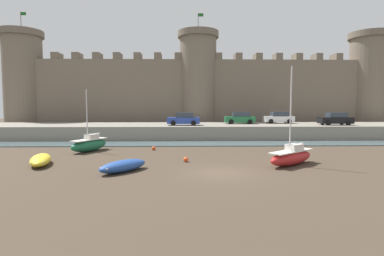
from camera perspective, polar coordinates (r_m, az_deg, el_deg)
name	(u,v)px	position (r m, az deg, el deg)	size (l,w,h in m)	color
ground_plane	(220,173)	(19.22, 5.33, -8.55)	(160.00, 160.00, 0.00)	#423528
water_channel	(205,143)	(33.34, 2.45, -2.96)	(80.00, 4.50, 0.10)	slate
quay_road	(201,131)	(40.46, 1.77, -0.50)	(69.38, 10.00, 1.75)	gray
castle	(198,88)	(50.25, 1.16, 7.55)	(64.11, 6.73, 19.36)	#706354
sailboat_midflat_centre	(89,144)	(29.48, -18.95, -2.94)	(2.99, 4.39, 5.76)	#1E6B47
rowboat_foreground_right	(123,166)	(19.94, -12.97, -7.01)	(3.25, 3.56, 0.76)	#234793
sailboat_midflat_right	(292,156)	(22.71, 18.44, -5.14)	(4.46, 3.91, 7.02)	red
rowboat_near_channel_left	(41,160)	(24.17, -26.88, -5.40)	(2.55, 4.19, 0.75)	yellow
mooring_buoy_near_channel	(154,148)	(28.91, -7.31, -3.84)	(0.38, 0.38, 0.38)	#E04C1E
mooring_buoy_mid_mud	(186,159)	(22.76, -1.17, -6.02)	(0.38, 0.38, 0.38)	#E04C1E
car_quay_centre_east	(184,119)	(38.28, -1.56, 1.70)	(4.14, 1.95, 1.62)	#263F99
car_quay_centre_west	(240,118)	(41.86, 9.13, 1.87)	(4.14, 1.95, 1.62)	#1E6638
car_quay_west	(279,118)	(44.11, 16.20, 1.88)	(4.14, 1.95, 1.62)	silver
car_quay_east	(336,119)	(42.95, 25.68, 1.56)	(4.14, 1.95, 1.62)	black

